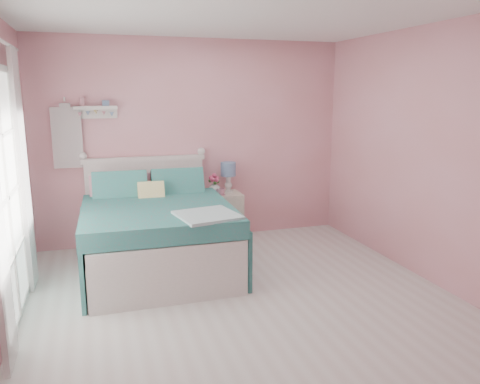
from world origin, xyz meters
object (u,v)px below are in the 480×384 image
vase (214,187)px  bed (156,234)px  nightstand (224,217)px  table_lamp (228,171)px  teacup (221,192)px

vase → bed: bearing=-139.1°
bed → nightstand: bearing=39.1°
bed → table_lamp: bearing=38.7°
nightstand → teacup: (-0.07, -0.11, 0.36)m
nightstand → vase: size_ratio=3.82×
bed → nightstand: bed is taller
nightstand → teacup: size_ratio=5.89×
teacup → vase: bearing=116.2°
bed → table_lamp: size_ratio=5.04×
nightstand → table_lamp: table_lamp is taller
bed → table_lamp: bed is taller
bed → vase: bearing=42.6°
table_lamp → vase: size_ratio=2.34×
vase → teacup: size_ratio=1.54×
teacup → table_lamp: bearing=47.6°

